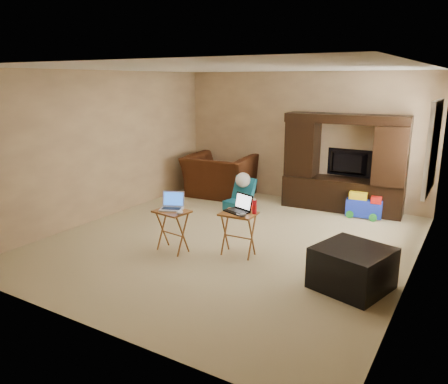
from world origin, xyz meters
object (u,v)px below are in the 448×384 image
Objects in this scene: push_toy at (364,204)px; plush_toy at (248,206)px; ottoman at (352,268)px; laptop_right at (237,204)px; television at (347,163)px; entertainment_center at (344,163)px; recliner at (220,176)px; laptop_left at (171,201)px; water_bottle at (255,207)px; tray_table_left at (172,231)px; child_rocker at (239,194)px; mouse_right at (243,215)px; mouse_left at (180,212)px; tray_table_right at (238,234)px.

plush_toy is at bearing -157.23° from push_toy.
laptop_right is at bearing 172.98° from ottoman.
ottoman is at bearing 110.02° from television.
laptop_right is (-0.63, -2.85, -0.15)m from entertainment_center.
plush_toy is 1.22× the size of laptop_right.
recliner is 1.54m from plush_toy.
television is 3.13m from laptop_right.
laptop_left is 1.67× the size of water_bottle.
laptop_left is (-0.03, 0.03, 0.42)m from tray_table_left.
child_rocker is 2.22m from water_bottle.
entertainment_center is 2.52m from recliner.
recliner is at bearing 129.67° from water_bottle.
entertainment_center is 3.58m from tray_table_left.
water_bottle is at bearing 70.71° from mouse_right.
mouse_left is at bearing -150.39° from water_bottle.
entertainment_center is at bearing 81.98° from water_bottle.
ottoman is 1.72m from laptop_right.
laptop_left reaches higher than child_rocker.
tray_table_right is at bearing -66.64° from plush_toy.
child_rocker reaches higher than ottoman.
laptop_right reaches higher than push_toy.
entertainment_center is 5.54× the size of plush_toy.
entertainment_center is 2.41× the size of television.
plush_toy is at bearing 115.52° from mouse_right.
television is 7.40× the size of mouse_left.
mouse_left is at bearing -114.90° from entertainment_center.
laptop_left is at bearing 142.34° from tray_table_left.
recliner is at bearing 14.55° from television.
entertainment_center is 3.53m from mouse_left.
laptop_right is 0.25m from water_bottle.
laptop_left is at bearing 103.18° from recliner.
tray_table_right is 1.91× the size of laptop_right.
recliner reaches higher than laptop_right.
entertainment_center is at bearing 44.77° from plush_toy.
television is 2.55m from recliner.
television is at bearing 44.06° from laptop_left.
plush_toy is at bearing 51.96° from television.
water_bottle is at bearing 169.41° from ottoman.
water_bottle is at bearing 32.89° from laptop_right.
mouse_left reaches higher than tray_table_left.
tray_table_right is at bearing -7.71° from laptop_right.
ottoman is at bearing -2.43° from mouse_right.
tray_table_left is 3.19× the size of water_bottle.
laptop_left is 0.26m from mouse_left.
mouse_right reaches higher than mouse_left.
television is 2.82× the size of laptop_right.
recliner reaches higher than mouse_left.
child_rocker is at bearing 101.49° from tray_table_left.
laptop_left is 2.52× the size of mouse_right.
tray_table_right is (-1.60, 0.18, 0.06)m from ottoman.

